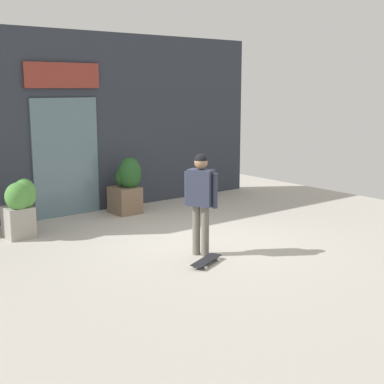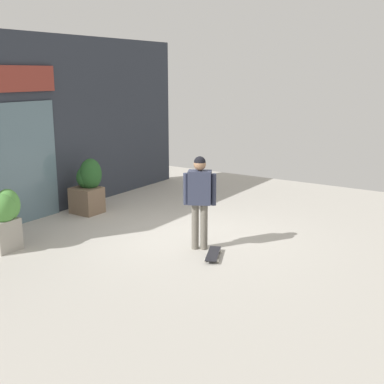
{
  "view_description": "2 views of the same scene",
  "coord_description": "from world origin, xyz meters",
  "px_view_note": "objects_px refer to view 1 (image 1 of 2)",
  "views": [
    {
      "loc": [
        -5.94,
        -7.48,
        2.77
      ],
      "look_at": [
        -0.55,
        -0.63,
        1.08
      ],
      "focal_mm": 50.8,
      "sensor_mm": 36.0,
      "label": 1
    },
    {
      "loc": [
        -7.65,
        -5.26,
        3.12
      ],
      "look_at": [
        -0.55,
        -0.63,
        1.08
      ],
      "focal_mm": 46.4,
      "sensor_mm": 36.0,
      "label": 2
    }
  ],
  "objects_px": {
    "skateboarder": "(201,194)",
    "skateboard": "(206,260)",
    "planter_box_right": "(20,206)",
    "planter_box_left": "(127,185)"
  },
  "relations": [
    {
      "from": "skateboard",
      "to": "planter_box_left",
      "type": "xyz_separation_m",
      "value": [
        0.91,
        3.84,
        0.57
      ]
    },
    {
      "from": "skateboarder",
      "to": "planter_box_right",
      "type": "height_order",
      "value": "skateboarder"
    },
    {
      "from": "skateboarder",
      "to": "skateboard",
      "type": "xyz_separation_m",
      "value": [
        -0.23,
        -0.43,
        -0.98
      ]
    },
    {
      "from": "skateboard",
      "to": "planter_box_left",
      "type": "bearing_deg",
      "value": -127.0
    },
    {
      "from": "planter_box_left",
      "to": "planter_box_right",
      "type": "height_order",
      "value": "planter_box_left"
    },
    {
      "from": "skateboard",
      "to": "planter_box_right",
      "type": "distance_m",
      "value": 3.78
    },
    {
      "from": "planter_box_right",
      "to": "skateboard",
      "type": "bearing_deg",
      "value": -62.58
    },
    {
      "from": "skateboarder",
      "to": "skateboard",
      "type": "bearing_deg",
      "value": 34.47
    },
    {
      "from": "skateboarder",
      "to": "planter_box_right",
      "type": "relative_size",
      "value": 1.53
    },
    {
      "from": "skateboarder",
      "to": "planter_box_right",
      "type": "distance_m",
      "value": 3.52
    }
  ]
}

